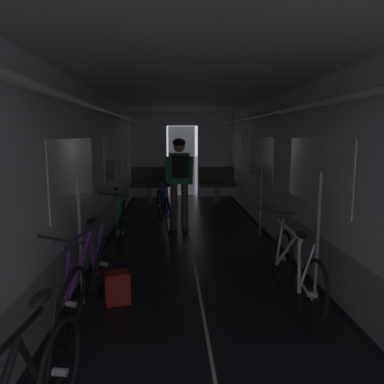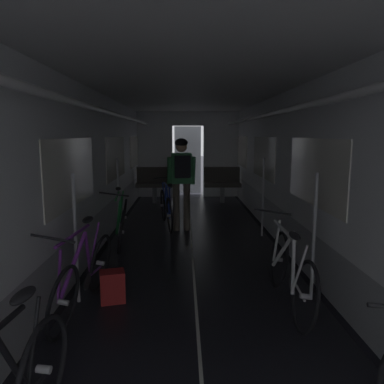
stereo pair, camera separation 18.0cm
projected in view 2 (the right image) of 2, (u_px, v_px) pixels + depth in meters
name	position (u px, v px, depth m)	size (l,w,h in m)	color
train_car_shell	(192.00, 142.00, 5.29)	(3.14, 12.34, 2.57)	black
bench_seat_far_left	(154.00, 181.00, 9.86)	(0.98, 0.51, 0.95)	gray
bench_seat_far_right	(222.00, 181.00, 9.90)	(0.98, 0.51, 0.95)	gray
bicycle_green	(122.00, 221.00, 6.15)	(0.44, 1.69, 0.96)	black
bicycle_white	(290.00, 271.00, 3.88)	(0.44, 1.69, 0.96)	black
bicycle_purple	(84.00, 275.00, 3.78)	(0.51, 1.70, 0.96)	black
person_cyclist_aisle	(182.00, 174.00, 6.88)	(0.55, 0.42, 1.73)	brown
bicycle_blue_in_aisle	(166.00, 208.00, 7.24)	(0.46, 1.68, 0.94)	black
backpack_on_floor	(113.00, 286.00, 4.01)	(0.26, 0.20, 0.34)	maroon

